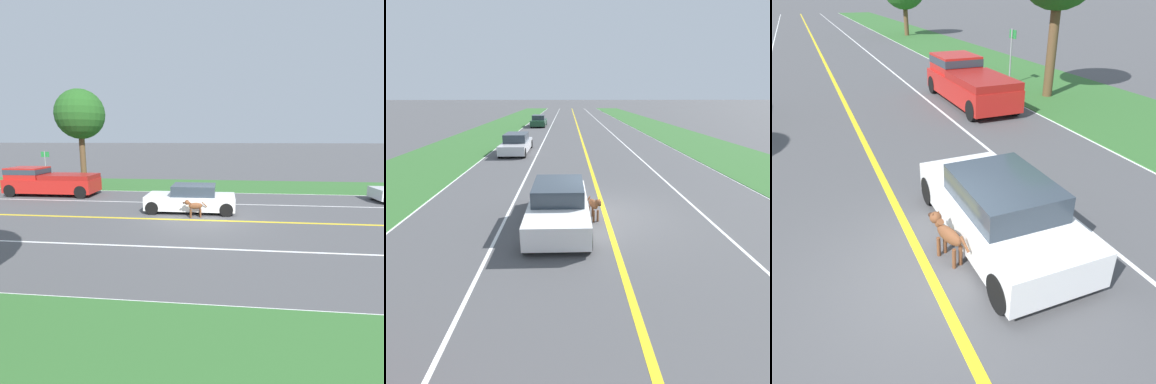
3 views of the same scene
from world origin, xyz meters
The scene contains 12 objects.
ground_plane centered at (0.00, 0.00, 0.00)m, with size 400.00×400.00×0.00m, color #4C4C4F.
centre_divider_line centered at (0.00, 0.00, 0.00)m, with size 0.18×160.00×0.01m, color yellow.
lane_edge_line_right centered at (7.00, 0.00, 0.00)m, with size 0.14×160.00×0.01m, color white.
lane_edge_line_left centered at (-7.00, 0.00, 0.00)m, with size 0.14×160.00×0.01m, color white.
lane_dash_same_dir centered at (3.50, 0.00, 0.00)m, with size 0.10×160.00×0.01m, color white.
lane_dash_oncoming centered at (-3.50, 0.00, 0.00)m, with size 0.10×160.00×0.01m, color white.
grass_verge_right centered at (10.00, 0.00, 0.01)m, with size 6.00×160.00×0.03m, color #33662D.
ego_car centered at (1.63, 0.68, 0.64)m, with size 1.91×4.43×1.37m.
dog centered at (0.44, 0.44, 0.55)m, with size 0.46×1.14×0.87m.
pickup_truck centered at (5.08, 10.38, 0.92)m, with size 2.06×5.75×1.80m.
roadside_tree_right_near centered at (8.86, 9.79, 5.36)m, with size 3.66×3.66×7.24m.
street_sign centered at (8.40, 12.57, 1.69)m, with size 0.11×0.64×2.69m.
Camera 1 is at (-13.08, -0.90, 3.68)m, focal length 28.00 mm.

